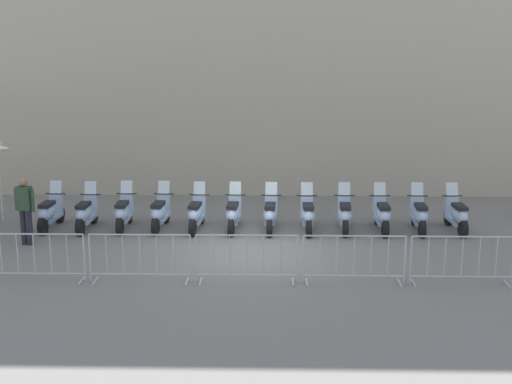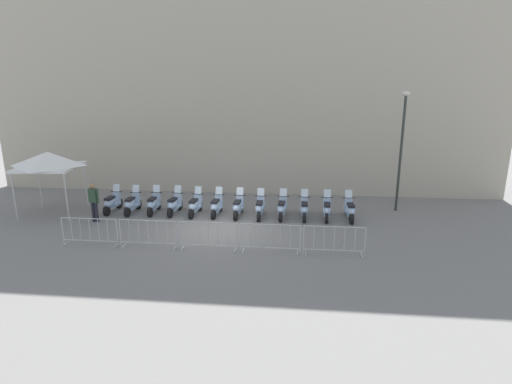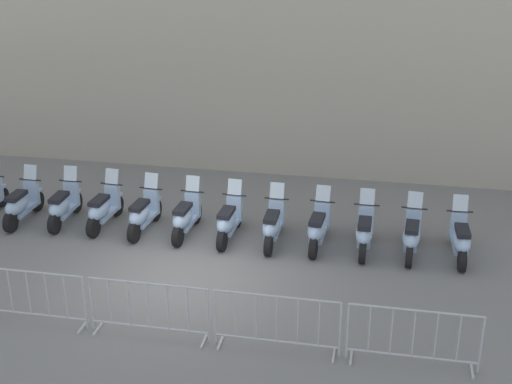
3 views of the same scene
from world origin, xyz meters
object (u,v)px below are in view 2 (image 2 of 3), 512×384
barrier_segment_1 (148,234)px  barrier_segment_2 (208,236)px  motorcycle_0 (112,203)px  motorcycle_9 (304,209)px  motorcycle_5 (216,206)px  street_lamp (402,140)px  motorcycle_10 (327,210)px  motorcycle_7 (260,208)px  motorcycle_3 (174,205)px  motorcycle_4 (195,206)px  motorcycle_2 (154,204)px  motorcycle_11 (350,210)px  motorcycle_8 (282,208)px  motorcycle_1 (132,204)px  officer_near_row_end (94,200)px  motorcycle_6 (238,207)px  barrier_segment_4 (334,241)px  barrier_segment_0 (90,232)px  barrier_segment_3 (270,239)px

barrier_segment_1 → barrier_segment_2: same height
motorcycle_0 → motorcycle_9: (8.94, -1.20, 0.00)m
motorcycle_5 → street_lamp: size_ratio=0.31×
motorcycle_10 → motorcycle_7: bearing=173.6°
motorcycle_0 → street_lamp: street_lamp is taller
motorcycle_3 → motorcycle_4: (0.98, -0.21, 0.00)m
motorcycle_2 → motorcycle_11: same height
motorcycle_5 → barrier_segment_2: (-0.01, -4.03, 0.07)m
motorcycle_11 → motorcycle_8: bearing=173.1°
motorcycle_0 → motorcycle_7: 7.02m
barrier_segment_2 → motorcycle_8: bearing=50.6°
motorcycle_1 → motorcycle_3: 2.00m
motorcycle_4 → barrier_segment_1: 4.06m
motorcycle_4 → motorcycle_8: same height
motorcycle_8 → motorcycle_11: 3.01m
officer_near_row_end → motorcycle_11: bearing=-0.2°
motorcycle_7 → officer_near_row_end: bearing=-176.8°
motorcycle_0 → motorcycle_7: bearing=-8.0°
motorcycle_6 → officer_near_row_end: bearing=-174.8°
motorcycle_8 → motorcycle_11: bearing=-6.9°
motorcycle_4 → barrier_segment_1: size_ratio=0.80×
motorcycle_2 → motorcycle_4: same height
barrier_segment_4 → motorcycle_2: bearing=145.7°
street_lamp → barrier_segment_0: bearing=-162.5°
motorcycle_2 → barrier_segment_4: (7.40, -5.06, 0.07)m
motorcycle_3 → motorcycle_8: 5.01m
motorcycle_9 → street_lamp: bearing=14.3°
motorcycle_9 → motorcycle_7: bearing=173.7°
motorcycle_2 → street_lamp: (11.53, 0.18, 2.93)m
barrier_segment_0 → barrier_segment_1: bearing=-7.3°
motorcycle_7 → barrier_segment_1: (-4.22, -3.43, 0.07)m
motorcycle_5 → motorcycle_7: (1.98, -0.31, 0.00)m
motorcycle_4 → motorcycle_10: same height
motorcycle_5 → officer_near_row_end: 5.33m
motorcycle_11 → motorcycle_6: bearing=173.1°
motorcycle_1 → motorcycle_10: same height
motorcycle_5 → barrier_segment_4: size_ratio=0.80×
motorcycle_0 → barrier_segment_2: (4.95, -4.70, 0.07)m
motorcycle_3 → motorcycle_4: size_ratio=1.00×
motorcycle_5 → motorcycle_11: size_ratio=1.00×
motorcycle_2 → motorcycle_8: size_ratio=1.01×
motorcycle_0 → motorcycle_3: size_ratio=1.00×
motorcycle_2 → street_lamp: street_lamp is taller
motorcycle_2 → motorcycle_0: bearing=173.9°
motorcycle_9 → barrier_segment_4: bearing=-83.5°
motorcycle_8 → motorcycle_9: bearing=-7.6°
barrier_segment_2 → motorcycle_11: bearing=28.7°
motorcycle_0 → motorcycle_5: same height
motorcycle_10 → street_lamp: bearing=19.6°
barrier_segment_3 → officer_near_row_end: (-7.47, 3.60, 0.46)m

